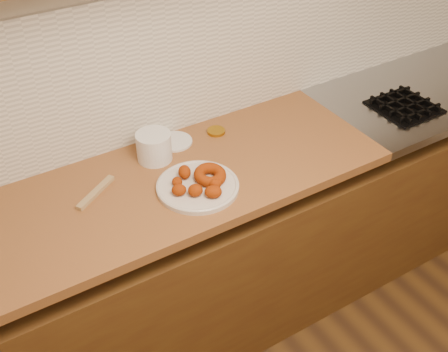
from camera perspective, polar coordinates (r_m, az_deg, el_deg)
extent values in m
cube|color=tan|center=(2.24, -2.16, 15.77)|extent=(4.00, 0.02, 2.70)
cube|color=#563915|center=(2.56, 1.82, -7.04)|extent=(3.60, 0.60, 0.77)
cube|color=brown|center=(2.03, -13.53, -3.71)|extent=(2.30, 0.62, 0.04)
cube|color=#9EA0A5|center=(2.95, 21.36, 8.67)|extent=(1.30, 0.62, 0.04)
cube|color=silver|center=(2.30, -1.92, 12.20)|extent=(3.60, 0.02, 0.60)
cube|color=black|center=(2.64, 17.84, 6.71)|extent=(0.26, 0.26, 0.01)
cube|color=black|center=(2.58, 16.52, 6.51)|extent=(0.01, 0.24, 0.02)
cube|color=black|center=(2.59, 19.31, 6.07)|extent=(0.24, 0.01, 0.02)
cube|color=black|center=(2.62, 17.45, 6.83)|extent=(0.01, 0.24, 0.02)
cube|color=black|center=(2.62, 18.36, 6.68)|extent=(0.24, 0.01, 0.02)
cube|color=black|center=(2.66, 18.34, 7.14)|extent=(0.01, 0.24, 0.02)
cube|color=black|center=(2.65, 17.44, 7.28)|extent=(0.24, 0.01, 0.02)
cube|color=black|center=(2.70, 19.22, 7.44)|extent=(0.01, 0.24, 0.02)
cube|color=black|center=(2.69, 16.53, 7.86)|extent=(0.24, 0.01, 0.02)
cylinder|color=beige|center=(2.04, -2.68, -1.08)|extent=(0.30, 0.30, 0.02)
torus|color=#903207|center=(2.05, -1.44, 0.11)|extent=(0.17, 0.17, 0.05)
ellipsoid|color=#903207|center=(2.03, -4.78, -0.59)|extent=(0.05, 0.05, 0.03)
ellipsoid|color=#903207|center=(1.98, -4.60, -1.42)|extent=(0.07, 0.06, 0.04)
ellipsoid|color=#903207|center=(1.98, -2.92, -1.45)|extent=(0.07, 0.06, 0.05)
ellipsoid|color=#903207|center=(1.97, -1.10, -1.61)|extent=(0.08, 0.08, 0.04)
ellipsoid|color=#903207|center=(2.06, -4.03, 0.41)|extent=(0.07, 0.07, 0.05)
ellipsoid|color=#903207|center=(2.01, -0.92, -0.81)|extent=(0.06, 0.06, 0.04)
cylinder|color=white|center=(2.18, -7.12, 2.98)|extent=(0.17, 0.17, 0.11)
cylinder|color=silver|center=(2.29, -5.05, 3.51)|extent=(0.18, 0.18, 0.01)
cylinder|color=#AA7E17|center=(2.34, -0.81, 4.56)|extent=(0.09, 0.09, 0.01)
cube|color=#A28555|center=(2.07, -12.90, -1.64)|extent=(0.18, 0.13, 0.02)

